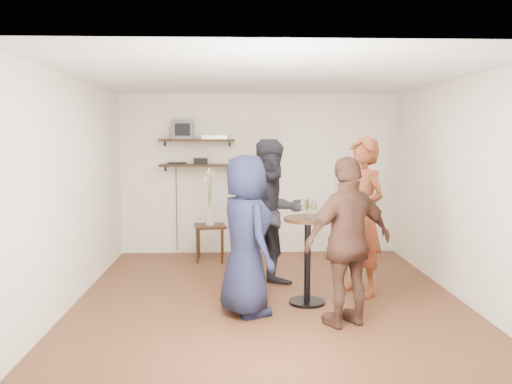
% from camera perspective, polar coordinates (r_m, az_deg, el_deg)
% --- Properties ---
extents(room, '(4.58, 5.08, 2.68)m').
position_cam_1_polar(room, '(6.36, 1.33, 0.32)').
color(room, '#472617').
rests_on(room, ground).
extents(shelf_upper, '(1.20, 0.25, 0.04)m').
position_cam_1_polar(shelf_upper, '(8.72, -6.25, 5.44)').
color(shelf_upper, black).
rests_on(shelf_upper, room).
extents(shelf_lower, '(1.20, 0.25, 0.04)m').
position_cam_1_polar(shelf_lower, '(8.73, -6.22, 2.81)').
color(shelf_lower, black).
rests_on(shelf_lower, room).
extents(crt_monitor, '(0.32, 0.30, 0.30)m').
position_cam_1_polar(crt_monitor, '(8.73, -7.66, 6.52)').
color(crt_monitor, '#59595B').
rests_on(crt_monitor, shelf_upper).
extents(dvd_deck, '(0.40, 0.24, 0.06)m').
position_cam_1_polar(dvd_deck, '(8.70, -4.40, 5.77)').
color(dvd_deck, silver).
rests_on(dvd_deck, shelf_upper).
extents(radio, '(0.22, 0.10, 0.10)m').
position_cam_1_polar(radio, '(8.72, -5.84, 3.26)').
color(radio, black).
rests_on(radio, shelf_lower).
extents(power_strip, '(0.30, 0.05, 0.03)m').
position_cam_1_polar(power_strip, '(8.80, -8.33, 3.03)').
color(power_strip, black).
rests_on(power_strip, shelf_lower).
extents(side_table, '(0.53, 0.53, 0.56)m').
position_cam_1_polar(side_table, '(8.37, -4.86, -4.09)').
color(side_table, black).
rests_on(side_table, room).
extents(vase_lilies, '(0.19, 0.19, 0.91)m').
position_cam_1_polar(vase_lilies, '(8.31, -4.89, -1.51)').
color(vase_lilies, silver).
rests_on(vase_lilies, side_table).
extents(drinks_table, '(0.55, 0.55, 1.00)m').
position_cam_1_polar(drinks_table, '(6.23, 5.45, -5.93)').
color(drinks_table, black).
rests_on(drinks_table, room).
extents(wine_glass_fl, '(0.07, 0.07, 0.21)m').
position_cam_1_polar(wine_glass_fl, '(6.12, 5.05, -1.42)').
color(wine_glass_fl, silver).
rests_on(wine_glass_fl, drinks_table).
extents(wine_glass_fr, '(0.06, 0.06, 0.19)m').
position_cam_1_polar(wine_glass_fr, '(6.12, 6.13, -1.51)').
color(wine_glass_fr, silver).
rests_on(wine_glass_fr, drinks_table).
extents(wine_glass_bl, '(0.06, 0.06, 0.19)m').
position_cam_1_polar(wine_glass_bl, '(6.20, 5.27, -1.45)').
color(wine_glass_bl, silver).
rests_on(wine_glass_bl, drinks_table).
extents(wine_glass_br, '(0.07, 0.07, 0.22)m').
position_cam_1_polar(wine_glass_br, '(6.16, 5.78, -1.30)').
color(wine_glass_br, silver).
rests_on(wine_glass_br, drinks_table).
extents(person_plaid, '(0.72, 0.83, 1.91)m').
position_cam_1_polar(person_plaid, '(6.65, 11.07, -2.54)').
color(person_plaid, red).
rests_on(person_plaid, room).
extents(person_dark, '(1.13, 1.04, 1.88)m').
position_cam_1_polar(person_dark, '(6.84, 1.80, -2.32)').
color(person_dark, black).
rests_on(person_dark, room).
extents(person_navy, '(0.85, 1.00, 1.73)m').
position_cam_1_polar(person_navy, '(5.81, -1.11, -4.56)').
color(person_navy, black).
rests_on(person_navy, room).
extents(person_brown, '(1.09, 0.79, 1.72)m').
position_cam_1_polar(person_brown, '(5.55, 9.71, -5.19)').
color(person_brown, '#43261C').
rests_on(person_brown, room).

